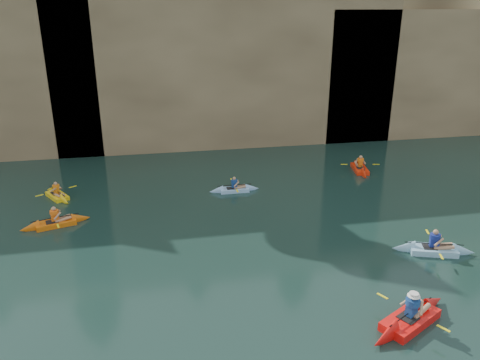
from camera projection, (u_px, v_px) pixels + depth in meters
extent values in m
cube|color=tan|center=(192.00, 52.00, 39.09)|extent=(70.00, 16.00, 12.00)
cube|color=#957F5A|center=(230.00, 66.00, 32.75)|extent=(24.00, 2.40, 11.40)
cube|color=black|center=(147.00, 130.00, 32.54)|extent=(3.50, 1.00, 3.20)
cube|color=black|center=(338.00, 112.00, 34.77)|extent=(5.00, 1.00, 4.50)
cube|color=red|center=(410.00, 319.00, 15.18)|extent=(3.08, 2.25, 0.34)
cone|color=red|center=(433.00, 303.00, 16.01)|extent=(1.36, 1.29, 0.90)
cone|color=red|center=(385.00, 338.00, 14.34)|extent=(1.36, 1.29, 0.90)
cube|color=black|center=(408.00, 318.00, 15.04)|extent=(0.75, 0.75, 0.04)
cube|color=navy|center=(412.00, 307.00, 15.01)|extent=(0.46, 0.40, 0.57)
sphere|color=tan|center=(414.00, 296.00, 14.87)|extent=(0.24, 0.24, 0.24)
cylinder|color=black|center=(411.00, 311.00, 15.07)|extent=(2.12, 1.17, 0.04)
cube|color=#FFEF15|center=(382.00, 296.00, 15.86)|extent=(0.27, 0.41, 0.02)
cube|color=#FFEF15|center=(444.00, 328.00, 14.27)|extent=(0.27, 0.41, 0.02)
cylinder|color=white|center=(414.00, 295.00, 14.85)|extent=(0.41, 0.41, 0.11)
cube|color=orange|center=(56.00, 223.00, 21.96)|extent=(2.56, 1.44, 0.27)
cone|color=orange|center=(81.00, 218.00, 22.46)|extent=(1.04, 0.95, 0.73)
cone|color=orange|center=(29.00, 228.00, 21.46)|extent=(1.04, 0.95, 0.73)
cube|color=black|center=(52.00, 222.00, 21.86)|extent=(0.66, 0.60, 0.04)
cube|color=orange|center=(55.00, 216.00, 21.82)|extent=(0.38, 0.30, 0.49)
sphere|color=tan|center=(54.00, 209.00, 21.70)|extent=(0.20, 0.20, 0.20)
cylinder|color=black|center=(55.00, 218.00, 21.86)|extent=(2.07, 0.66, 0.04)
cube|color=#FFEF15|center=(52.00, 210.00, 22.67)|extent=(0.20, 0.43, 0.02)
cube|color=#FFEF15|center=(58.00, 226.00, 21.05)|extent=(0.20, 0.43, 0.02)
cube|color=#8BC5E8|center=(433.00, 250.00, 19.55)|extent=(2.72, 1.58, 0.29)
cone|color=#8BC5E8|center=(463.00, 251.00, 19.41)|extent=(1.11, 1.04, 0.80)
cone|color=#8BC5E8|center=(403.00, 248.00, 19.68)|extent=(1.11, 1.04, 0.80)
cube|color=black|center=(430.00, 247.00, 19.52)|extent=(0.68, 0.64, 0.04)
cube|color=navy|center=(435.00, 240.00, 19.40)|extent=(0.42, 0.34, 0.54)
sphere|color=tan|center=(436.00, 232.00, 19.26)|extent=(0.22, 0.22, 0.22)
cylinder|color=black|center=(434.00, 244.00, 19.45)|extent=(2.26, 0.75, 0.04)
cube|color=#FFEF15|center=(427.00, 232.00, 20.45)|extent=(0.20, 0.42, 0.02)
cube|color=#FFEF15|center=(441.00, 257.00, 18.44)|extent=(0.20, 0.42, 0.02)
cube|color=red|center=(360.00, 168.00, 29.26)|extent=(1.24, 2.67, 0.27)
cone|color=red|center=(355.00, 162.00, 30.39)|extent=(0.90, 1.03, 0.74)
cone|color=red|center=(365.00, 175.00, 28.13)|extent=(0.90, 1.03, 0.74)
cube|color=black|center=(360.00, 168.00, 29.08)|extent=(0.56, 0.63, 0.04)
cube|color=orange|center=(360.00, 163.00, 29.12)|extent=(0.28, 0.37, 0.49)
sphere|color=tan|center=(361.00, 157.00, 28.99)|extent=(0.21, 0.21, 0.21)
cylinder|color=black|center=(360.00, 164.00, 29.16)|extent=(0.45, 2.16, 0.04)
cube|color=#FFEF15|center=(344.00, 164.00, 29.16)|extent=(0.43, 0.16, 0.02)
cube|color=#FFEF15|center=(376.00, 164.00, 29.16)|extent=(0.43, 0.16, 0.02)
cube|color=yellow|center=(57.00, 196.00, 25.14)|extent=(1.73, 2.18, 0.25)
cone|color=yellow|center=(65.00, 201.00, 24.45)|extent=(0.98, 1.00, 0.68)
cone|color=yellow|center=(50.00, 190.00, 25.83)|extent=(0.98, 1.00, 0.68)
cube|color=black|center=(56.00, 193.00, 25.21)|extent=(0.65, 0.69, 0.04)
cube|color=orange|center=(56.00, 189.00, 25.01)|extent=(0.34, 0.37, 0.46)
sphere|color=tan|center=(55.00, 184.00, 24.90)|extent=(0.19, 0.19, 0.19)
cylinder|color=black|center=(57.00, 191.00, 25.05)|extent=(1.10, 1.73, 0.04)
cube|color=#FFEF15|center=(73.00, 187.00, 25.63)|extent=(0.40, 0.29, 0.02)
cube|color=#FFEF15|center=(39.00, 195.00, 24.47)|extent=(0.40, 0.29, 0.02)
cube|color=#94C5F8|center=(234.00, 189.00, 25.99)|extent=(2.18, 0.69, 0.24)
cone|color=#94C5F8|center=(252.00, 188.00, 26.17)|extent=(0.77, 0.65, 0.65)
cone|color=#94C5F8|center=(216.00, 191.00, 25.80)|extent=(0.77, 0.65, 0.65)
cube|color=black|center=(232.00, 188.00, 25.93)|extent=(0.55, 0.41, 0.04)
cube|color=navy|center=(234.00, 184.00, 25.87)|extent=(0.30, 0.19, 0.43)
sphere|color=tan|center=(234.00, 178.00, 25.76)|extent=(0.18, 0.18, 0.18)
cylinder|color=black|center=(234.00, 185.00, 25.90)|extent=(1.92, 0.05, 0.04)
cube|color=#FFEF15|center=(232.00, 180.00, 26.68)|extent=(0.08, 0.42, 0.02)
cube|color=#FFEF15|center=(237.00, 191.00, 25.11)|extent=(0.08, 0.42, 0.02)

